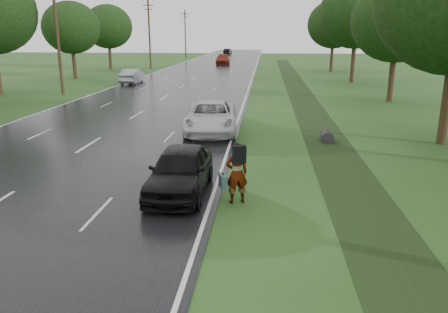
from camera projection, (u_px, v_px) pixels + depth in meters
name	position (u px, v px, depth m)	size (l,w,h in m)	color
road	(201.00, 75.00, 56.42)	(14.00, 180.00, 0.04)	black
edge_stripe_east	(253.00, 75.00, 55.80)	(0.12, 180.00, 0.01)	silver
edge_stripe_west	(150.00, 74.00, 57.03)	(0.12, 180.00, 0.01)	silver
center_line	(201.00, 75.00, 56.41)	(0.12, 180.00, 0.01)	silver
drainage_ditch	(310.00, 111.00, 30.18)	(2.20, 120.00, 0.56)	black
utility_pole_mid	(57.00, 33.00, 36.69)	(1.60, 0.26, 10.00)	#392617
utility_pole_far	(149.00, 33.00, 65.43)	(1.60, 0.26, 10.00)	#392617
utility_pole_distant	(185.00, 33.00, 94.17)	(1.60, 0.26, 10.00)	#392617
tree_east_c	(397.00, 20.00, 32.98)	(7.00, 7.00, 9.29)	#392617
tree_east_d	(357.00, 14.00, 46.15)	(8.00, 8.00, 10.76)	#392617
tree_east_f	(334.00, 24.00, 59.80)	(7.20, 7.20, 9.62)	#392617
tree_west_d	(71.00, 28.00, 50.39)	(6.60, 6.60, 8.80)	#392617
tree_west_f	(108.00, 27.00, 63.77)	(7.00, 7.00, 9.29)	#392617
pedestrian	(236.00, 172.00, 13.63)	(1.01, 0.78, 1.96)	#A5998C
white_pickup	(211.00, 117.00, 23.48)	(2.71, 5.87, 1.63)	silver
dark_sedan	(180.00, 170.00, 14.50)	(1.83, 4.56, 1.55)	black
silver_sedan	(132.00, 76.00, 46.50)	(1.62, 4.64, 1.53)	gray
far_car_red	(223.00, 59.00, 74.57)	(2.38, 5.85, 1.70)	maroon
far_car_dark	(228.00, 52.00, 108.83)	(1.56, 4.48, 1.48)	black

